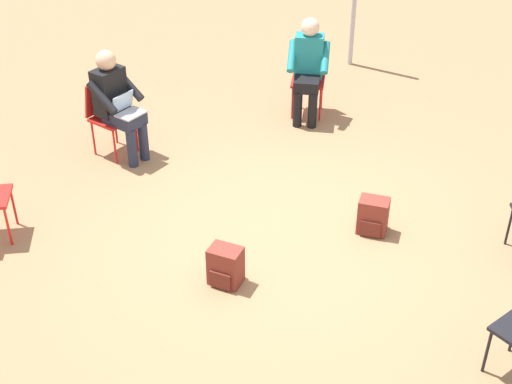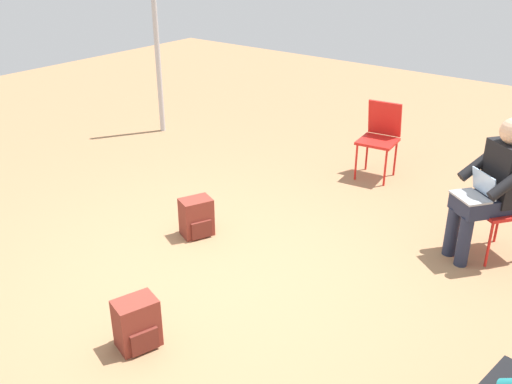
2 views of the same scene
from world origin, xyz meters
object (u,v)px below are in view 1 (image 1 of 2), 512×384
person_with_laptop (117,100)px  person_in_teal (308,65)px  chair_south (309,74)px  backpack_by_empty_chair (373,218)px  chair_southeast (108,112)px  backpack_near_laptop_user (226,268)px

person_with_laptop → person_in_teal: size_ratio=1.00×
chair_south → backpack_by_empty_chair: (-0.47, 2.58, -0.34)m
person_with_laptop → backpack_by_empty_chair: 3.06m
person_with_laptop → person_in_teal: same height
person_with_laptop → person_in_teal: (-2.14, -0.96, 0.00)m
chair_southeast → backpack_near_laptop_user: size_ratio=2.36×
chair_southeast → chair_south: size_ratio=1.00×
chair_southeast → person_with_laptop: bearing=90.0°
chair_south → person_with_laptop: 2.45m
person_in_teal → chair_south: bearing=-90.0°
chair_southeast → chair_south: 2.52m
person_in_teal → backpack_near_laptop_user: (0.89, 3.17, -0.54)m
chair_south → person_in_teal: person_in_teal is taller
backpack_near_laptop_user → backpack_by_empty_chair: (-1.38, -0.75, 0.00)m
chair_south → chair_southeast: bearing=31.9°
backpack_by_empty_chair → person_in_teal: bearing=-78.5°
person_with_laptop → backpack_by_empty_chair: person_with_laptop is taller
person_in_teal → backpack_by_empty_chair: 2.53m
person_in_teal → backpack_near_laptop_user: 3.34m
chair_southeast → backpack_by_empty_chair: chair_southeast is taller
backpack_near_laptop_user → backpack_by_empty_chair: bearing=-151.4°
backpack_by_empty_chair → chair_south: bearing=-79.7°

